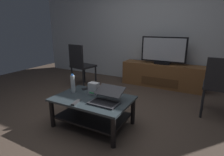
{
  "coord_description": "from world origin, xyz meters",
  "views": [
    {
      "loc": [
        1.23,
        -2.0,
        1.31
      ],
      "look_at": [
        -0.02,
        0.32,
        0.56
      ],
      "focal_mm": 28.44,
      "sensor_mm": 36.0,
      "label": 1
    }
  ],
  "objects_px": {
    "media_cabinet": "(162,75)",
    "water_bottle_near": "(73,84)",
    "tv_remote": "(76,102)",
    "dining_chair": "(220,84)",
    "laptop": "(106,98)",
    "coffee_table": "(93,106)",
    "cell_phone": "(87,88)",
    "side_chair": "(80,64)",
    "router_box": "(94,88)",
    "television": "(163,51)"
  },
  "relations": [
    {
      "from": "side_chair",
      "to": "laptop",
      "type": "xyz_separation_m",
      "value": [
        1.4,
        -1.28,
        -0.08
      ]
    },
    {
      "from": "television",
      "to": "tv_remote",
      "type": "relative_size",
      "value": 6.02
    },
    {
      "from": "media_cabinet",
      "to": "side_chair",
      "type": "height_order",
      "value": "side_chair"
    },
    {
      "from": "coffee_table",
      "to": "cell_phone",
      "type": "distance_m",
      "value": 0.4
    },
    {
      "from": "coffee_table",
      "to": "media_cabinet",
      "type": "bearing_deg",
      "value": 78.67
    },
    {
      "from": "dining_chair",
      "to": "side_chair",
      "type": "height_order",
      "value": "side_chair"
    },
    {
      "from": "coffee_table",
      "to": "router_box",
      "type": "xyz_separation_m",
      "value": [
        -0.07,
        0.13,
        0.21
      ]
    },
    {
      "from": "cell_phone",
      "to": "side_chair",
      "type": "bearing_deg",
      "value": 158.32
    },
    {
      "from": "router_box",
      "to": "cell_phone",
      "type": "relative_size",
      "value": 1.17
    },
    {
      "from": "coffee_table",
      "to": "water_bottle_near",
      "type": "bearing_deg",
      "value": 172.73
    },
    {
      "from": "cell_phone",
      "to": "tv_remote",
      "type": "distance_m",
      "value": 0.53
    },
    {
      "from": "router_box",
      "to": "water_bottle_near",
      "type": "distance_m",
      "value": 0.32
    },
    {
      "from": "side_chair",
      "to": "television",
      "type": "bearing_deg",
      "value": 28.51
    },
    {
      "from": "media_cabinet",
      "to": "router_box",
      "type": "distance_m",
      "value": 2.07
    },
    {
      "from": "dining_chair",
      "to": "coffee_table",
      "type": "bearing_deg",
      "value": -144.98
    },
    {
      "from": "router_box",
      "to": "laptop",
      "type": "bearing_deg",
      "value": -28.77
    },
    {
      "from": "laptop",
      "to": "dining_chair",
      "type": "bearing_deg",
      "value": 40.55
    },
    {
      "from": "water_bottle_near",
      "to": "side_chair",
      "type": "bearing_deg",
      "value": 123.65
    },
    {
      "from": "side_chair",
      "to": "water_bottle_near",
      "type": "relative_size",
      "value": 3.57
    },
    {
      "from": "laptop",
      "to": "water_bottle_near",
      "type": "height_order",
      "value": "water_bottle_near"
    },
    {
      "from": "coffee_table",
      "to": "side_chair",
      "type": "xyz_separation_m",
      "value": [
        -1.16,
        1.24,
        0.26
      ]
    },
    {
      "from": "dining_chair",
      "to": "laptop",
      "type": "relative_size",
      "value": 2.45
    },
    {
      "from": "coffee_table",
      "to": "dining_chair",
      "type": "xyz_separation_m",
      "value": [
        1.49,
        1.05,
        0.24
      ]
    },
    {
      "from": "media_cabinet",
      "to": "tv_remote",
      "type": "xyz_separation_m",
      "value": [
        -0.51,
        -2.37,
        0.15
      ]
    },
    {
      "from": "side_chair",
      "to": "laptop",
      "type": "relative_size",
      "value": 2.55
    },
    {
      "from": "side_chair",
      "to": "tv_remote",
      "type": "relative_size",
      "value": 5.97
    },
    {
      "from": "dining_chair",
      "to": "laptop",
      "type": "xyz_separation_m",
      "value": [
        -1.26,
        -1.08,
        -0.06
      ]
    },
    {
      "from": "coffee_table",
      "to": "tv_remote",
      "type": "height_order",
      "value": "tv_remote"
    },
    {
      "from": "laptop",
      "to": "router_box",
      "type": "xyz_separation_m",
      "value": [
        -0.3,
        0.16,
        0.03
      ]
    },
    {
      "from": "coffee_table",
      "to": "router_box",
      "type": "height_order",
      "value": "router_box"
    },
    {
      "from": "media_cabinet",
      "to": "side_chair",
      "type": "relative_size",
      "value": 1.85
    },
    {
      "from": "media_cabinet",
      "to": "dining_chair",
      "type": "relative_size",
      "value": 1.93
    },
    {
      "from": "media_cabinet",
      "to": "television",
      "type": "bearing_deg",
      "value": -90.0
    },
    {
      "from": "tv_remote",
      "to": "dining_chair",
      "type": "bearing_deg",
      "value": 28.03
    },
    {
      "from": "side_chair",
      "to": "cell_phone",
      "type": "bearing_deg",
      "value": -48.15
    },
    {
      "from": "media_cabinet",
      "to": "router_box",
      "type": "height_order",
      "value": "router_box"
    },
    {
      "from": "cell_phone",
      "to": "tv_remote",
      "type": "relative_size",
      "value": 0.88
    },
    {
      "from": "media_cabinet",
      "to": "television",
      "type": "height_order",
      "value": "television"
    },
    {
      "from": "media_cabinet",
      "to": "cell_phone",
      "type": "height_order",
      "value": "media_cabinet"
    },
    {
      "from": "side_chair",
      "to": "tv_remote",
      "type": "xyz_separation_m",
      "value": [
        1.08,
        -1.48,
        -0.12
      ]
    },
    {
      "from": "coffee_table",
      "to": "dining_chair",
      "type": "bearing_deg",
      "value": 35.02
    },
    {
      "from": "laptop",
      "to": "tv_remote",
      "type": "relative_size",
      "value": 2.34
    },
    {
      "from": "dining_chair",
      "to": "tv_remote",
      "type": "xyz_separation_m",
      "value": [
        -1.58,
        -1.29,
        -0.11
      ]
    },
    {
      "from": "dining_chair",
      "to": "tv_remote",
      "type": "height_order",
      "value": "dining_chair"
    },
    {
      "from": "media_cabinet",
      "to": "television",
      "type": "distance_m",
      "value": 0.55
    },
    {
      "from": "laptop",
      "to": "cell_phone",
      "type": "bearing_deg",
      "value": 150.6
    },
    {
      "from": "coffee_table",
      "to": "side_chair",
      "type": "bearing_deg",
      "value": 133.16
    },
    {
      "from": "router_box",
      "to": "water_bottle_near",
      "type": "bearing_deg",
      "value": -164.78
    },
    {
      "from": "media_cabinet",
      "to": "water_bottle_near",
      "type": "relative_size",
      "value": 6.59
    },
    {
      "from": "laptop",
      "to": "cell_phone",
      "type": "distance_m",
      "value": 0.59
    }
  ]
}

